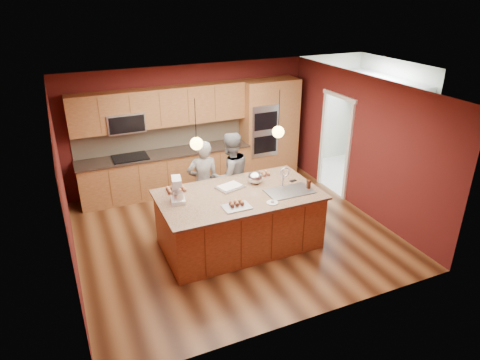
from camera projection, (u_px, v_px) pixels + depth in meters
name	position (u px, v px, depth m)	size (l,w,h in m)	color
floor	(233.00, 233.00, 7.98)	(5.50, 5.50, 0.00)	#412211
ceiling	(232.00, 88.00, 6.86)	(5.50, 5.50, 0.00)	white
wall_back	(189.00, 126.00, 9.50)	(5.50, 5.50, 0.00)	#521815
wall_front	(310.00, 236.00, 5.34)	(5.50, 5.50, 0.00)	#521815
wall_left	(64.00, 194.00, 6.41)	(5.00, 5.00, 0.00)	#521815
wall_right	(361.00, 144.00, 8.43)	(5.00, 5.00, 0.00)	#521815
cabinet_run	(163.00, 150.00, 9.20)	(3.74, 0.64, 2.30)	brown
oven_column	(269.00, 129.00, 10.01)	(1.30, 0.62, 2.30)	brown
doorway_trim	(335.00, 146.00, 9.21)	(0.08, 1.11, 2.20)	white
laundry_room	(387.00, 94.00, 9.77)	(2.60, 2.70, 2.70)	silver
pendant_left	(196.00, 143.00, 6.54)	(0.20, 0.20, 0.80)	black
pendant_right	(278.00, 132.00, 7.07)	(0.20, 0.20, 0.80)	black
island	(240.00, 219.00, 7.43)	(2.72, 1.52, 1.38)	brown
person_left	(203.00, 183.00, 8.03)	(0.61, 0.40, 1.67)	black
person_right	(230.00, 176.00, 8.21)	(0.85, 0.66, 1.74)	slate
stand_mixer	(177.00, 192.00, 6.88)	(0.27, 0.34, 0.42)	silver
sheet_cake	(230.00, 187.00, 7.41)	(0.51, 0.43, 0.05)	#B9BAC0
cooling_rack	(237.00, 207.00, 6.76)	(0.44, 0.31, 0.02)	#A5A9AD
mixing_bowl	(255.00, 178.00, 7.56)	(0.27, 0.27, 0.23)	silver
plate	(272.00, 203.00, 6.90)	(0.19, 0.19, 0.01)	silver
tumbler	(309.00, 184.00, 7.37)	(0.08, 0.08, 0.15)	#36170B
phone	(293.00, 181.00, 7.68)	(0.12, 0.07, 0.01)	black
cupcakes_left	(176.00, 189.00, 7.29)	(0.33, 0.25, 0.07)	#B27346
cupcakes_rack	(236.00, 203.00, 6.80)	(0.24, 0.16, 0.07)	#B27346
cupcakes_right	(265.00, 173.00, 7.90)	(0.16, 0.16, 0.07)	#B27346
washer	(382.00, 158.00, 10.10)	(0.60, 0.62, 0.97)	silver
dryer	(365.00, 150.00, 10.64)	(0.58, 0.60, 0.93)	silver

